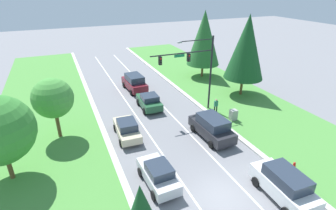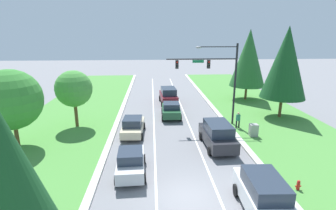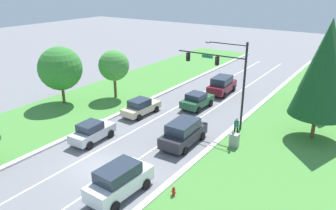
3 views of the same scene
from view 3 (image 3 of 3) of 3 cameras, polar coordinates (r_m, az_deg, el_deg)
ground_plane at (r=25.44m, az=-12.12°, el=-10.47°), size 160.00×160.00×0.00m
curb_strip_right at (r=22.21m, az=-1.54°, el=-14.81°), size 0.50×90.00×0.15m
curb_strip_left at (r=29.34m, az=-19.92°, el=-6.70°), size 0.50×90.00×0.15m
grass_verge_left at (r=33.45m, az=-25.33°, el=-4.13°), size 10.00×90.00×0.08m
lane_stripe_inner_left at (r=26.62m, az=-14.87°, el=-9.21°), size 0.14×81.00×0.01m
lane_stripe_inner_right at (r=24.33m, az=-9.09°, el=-11.81°), size 0.14×81.00×0.01m
traffic_signal_mast at (r=30.20m, az=9.87°, el=5.88°), size 6.91×0.41×8.16m
charcoal_suv at (r=27.65m, az=2.71°, el=-4.81°), size 2.39×5.04×2.10m
forest_sedan at (r=35.62m, az=5.07°, el=0.82°), size 2.25×4.23×1.72m
silver_sedan at (r=28.93m, az=-13.09°, el=-4.55°), size 2.05×4.22×1.76m
white_suv at (r=21.68m, az=-8.46°, el=-12.82°), size 2.26×4.76×2.11m
burgundy_suv at (r=40.65m, az=9.37°, el=3.48°), size 2.44×4.99×2.13m
champagne_sedan at (r=33.89m, az=-4.77°, el=-0.32°), size 2.15×4.56×1.68m
utility_cabinet at (r=27.87m, az=11.45°, el=-6.08°), size 0.70×0.60×1.20m
pedestrian at (r=29.79m, az=11.82°, el=-3.57°), size 0.40×0.24×1.69m
fire_hydrant at (r=21.73m, az=0.98°, el=-14.84°), size 0.34×0.20×0.70m
conifer_near_right_tree at (r=29.68m, az=25.40°, el=5.29°), size 4.74×4.74×9.88m
oak_near_left_tree at (r=38.32m, az=-9.41°, el=6.79°), size 3.53×3.53×5.68m
conifer_far_right_tree at (r=37.69m, az=26.00°, el=7.75°), size 4.78×4.78×9.66m
oak_far_left_tree at (r=37.75m, az=-18.26°, el=6.06°), size 4.78×4.78×6.46m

